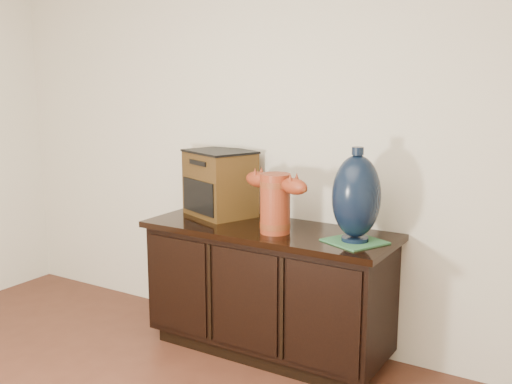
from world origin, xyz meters
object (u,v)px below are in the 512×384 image
Objects in this scene: sideboard at (268,289)px; tv_radio at (220,183)px; terracotta_vessel at (275,200)px; lamp_base at (356,197)px; spray_can at (251,201)px.

tv_radio is at bearing 163.80° from sideboard.
lamp_base is (0.45, 0.05, 0.05)m from terracotta_vessel.
terracotta_vessel is 0.95× the size of lamp_base.
lamp_base reaches higher than tv_radio.
terracotta_vessel is at bearing -41.09° from sideboard.
spray_can is at bearing 162.88° from lamp_base.
spray_can is at bearing 155.68° from terracotta_vessel.
spray_can is at bearing 52.26° from tv_radio.
sideboard is at bearing -40.66° from spray_can.
tv_radio is (-0.42, 0.12, 0.57)m from sideboard.
lamp_base is at bearing 22.97° from terracotta_vessel.
terracotta_vessel is 0.45m from lamp_base.
tv_radio is (-0.50, 0.20, 0.02)m from terracotta_vessel.
tv_radio reaches higher than terracotta_vessel.
spray_can is (-0.34, 0.29, -0.10)m from terracotta_vessel.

